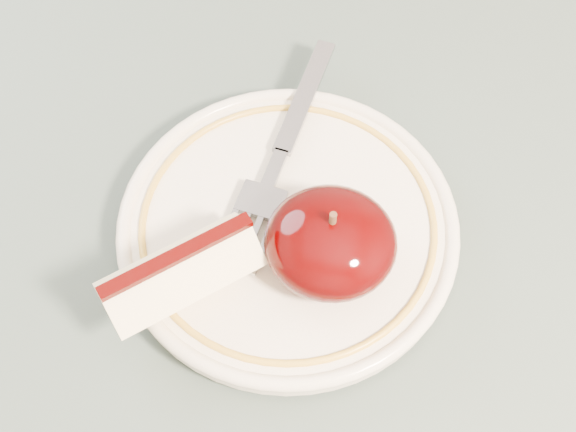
# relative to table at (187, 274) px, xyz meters

# --- Properties ---
(table) EXTENTS (0.90, 0.90, 0.75)m
(table) POSITION_rel_table_xyz_m (0.00, 0.00, 0.00)
(table) COLOR brown
(table) RESTS_ON ground
(plate) EXTENTS (0.20, 0.20, 0.02)m
(plate) POSITION_rel_table_xyz_m (0.07, -0.01, 0.10)
(plate) COLOR #F3E8CC
(plate) RESTS_ON table
(apple_half) EXTENTS (0.07, 0.07, 0.05)m
(apple_half) POSITION_rel_table_xyz_m (0.10, -0.03, 0.13)
(apple_half) COLOR black
(apple_half) RESTS_ON plate
(apple_wedge) EXTENTS (0.09, 0.09, 0.04)m
(apple_wedge) POSITION_rel_table_xyz_m (0.02, -0.06, 0.13)
(apple_wedge) COLOR #F6E9B5
(apple_wedge) RESTS_ON plate
(fork) EXTENTS (0.05, 0.18, 0.00)m
(fork) POSITION_rel_table_xyz_m (0.06, 0.04, 0.11)
(fork) COLOR gray
(fork) RESTS_ON plate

